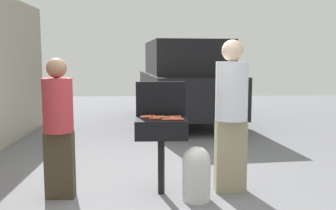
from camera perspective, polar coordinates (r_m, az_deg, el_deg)
ground_plane at (r=4.47m, az=-4.25°, el=-13.88°), size 24.00×24.00×0.00m
bbq_grill at (r=4.41m, az=-1.05°, el=-3.92°), size 0.60×0.44×0.90m
grill_lid_open at (r=4.57m, az=-1.11°, el=0.93°), size 0.60×0.05×0.42m
hot_dog_0 at (r=4.26m, az=1.60°, el=-2.20°), size 0.13×0.04×0.03m
hot_dog_1 at (r=4.38m, az=0.28°, el=-1.93°), size 0.13×0.03×0.03m
hot_dog_2 at (r=4.46m, az=1.16°, el=-1.78°), size 0.13×0.03×0.03m
hot_dog_3 at (r=4.50m, az=-2.79°, el=-1.70°), size 0.13×0.03×0.03m
hot_dog_4 at (r=4.43m, az=-3.38°, el=-1.84°), size 0.13×0.04×0.03m
hot_dog_5 at (r=4.32m, az=-1.98°, el=-2.07°), size 0.13×0.03×0.03m
hot_dog_6 at (r=4.41m, az=-0.16°, el=-1.87°), size 0.13×0.03×0.03m
hot_dog_7 at (r=4.26m, az=-0.07°, el=-2.19°), size 0.13×0.04×0.03m
hot_dog_8 at (r=4.38m, az=-1.58°, el=-1.95°), size 0.13×0.04×0.03m
hot_dog_9 at (r=4.47m, az=-3.33°, el=-1.76°), size 0.13×0.04×0.03m
hot_dog_10 at (r=4.30m, az=1.20°, el=-2.11°), size 0.13×0.03×0.03m
hot_dog_11 at (r=4.44m, az=-1.43°, el=-1.81°), size 0.13×0.04×0.03m
hot_dog_12 at (r=4.33m, az=1.17°, el=-2.04°), size 0.13×0.04×0.03m
propane_tank at (r=4.32m, az=4.31°, el=-10.13°), size 0.32×0.32×0.62m
person_left at (r=4.44m, az=-16.24°, el=-2.66°), size 0.34×0.34×1.60m
person_right at (r=4.52m, az=9.55°, el=-0.82°), size 0.38×0.38×1.81m
parked_minivan at (r=9.49m, az=2.54°, el=3.56°), size 2.42×4.58×2.02m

